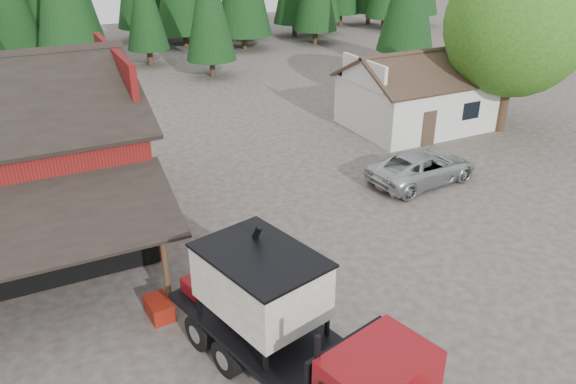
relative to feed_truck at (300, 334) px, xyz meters
name	(u,v)px	position (x,y,z in m)	size (l,w,h in m)	color
ground	(350,296)	(3.50, 2.97, -1.95)	(120.00, 120.00, 0.00)	#443A35
farmhouse	(417,99)	(16.50, 15.97, -0.28)	(8.60, 6.42, 4.65)	silver
deciduous_tree	(517,30)	(20.51, 12.94, 3.96)	(8.00, 8.00, 10.20)	#382619
conifer_backdrop	(109,55)	(3.50, 44.97, -1.95)	(76.00, 16.00, 16.00)	black
near_pine_b	(208,1)	(9.50, 32.97, 3.94)	(3.96, 3.96, 10.40)	#382619
feed_truck	(300,334)	(0.00, 0.00, 0.00)	(4.58, 9.55, 4.17)	black
silver_car	(423,167)	(11.54, 9.19, -1.17)	(2.59, 5.62, 1.56)	#B9BDC1
equip_box	(159,308)	(-2.50, 4.84, -1.65)	(0.70, 1.10, 0.60)	maroon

